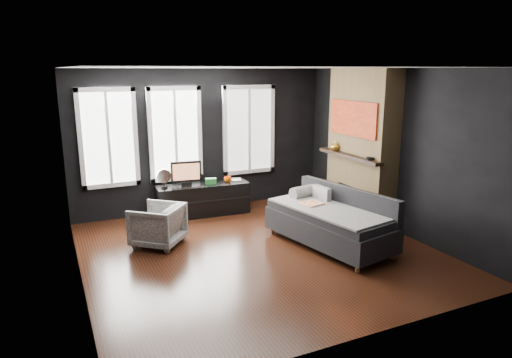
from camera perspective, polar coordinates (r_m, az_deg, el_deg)
name	(u,v)px	position (r m, az deg, el deg)	size (l,w,h in m)	color
floor	(258,251)	(6.97, 0.30, -9.03)	(5.00, 5.00, 0.00)	black
ceiling	(259,68)	(6.44, 0.33, 13.75)	(5.00, 5.00, 0.00)	white
wall_back	(203,140)	(8.86, -6.64, 4.85)	(5.00, 0.02, 2.70)	black
wall_left	(73,181)	(5.97, -21.91, -0.29)	(0.02, 5.00, 2.70)	black
wall_right	(394,151)	(7.95, 16.86, 3.36)	(0.02, 5.00, 2.70)	black
windows	(179,86)	(8.60, -9.64, 11.39)	(4.00, 0.16, 1.76)	white
fireplace	(362,147)	(8.28, 13.07, 3.97)	(0.70, 1.62, 2.70)	#93724C
sofa	(329,218)	(7.14, 9.16, -4.87)	(1.03, 2.06, 0.88)	black
stripe_pillow	(322,198)	(7.52, 8.20, -2.34)	(0.09, 0.38, 0.38)	gray
armchair	(158,223)	(7.25, -12.21, -5.41)	(0.70, 0.65, 0.72)	white
media_console	(203,199)	(8.66, -6.67, -2.50)	(1.72, 0.54, 0.59)	black
monitor	(186,172)	(8.50, -8.74, 0.93)	(0.57, 0.12, 0.51)	black
desk_fan	(164,178)	(8.36, -11.43, 0.10)	(0.26, 0.26, 0.36)	gray
mug	(228,179)	(8.67, -3.56, 0.05)	(0.14, 0.11, 0.14)	#E95202
book	(232,174)	(8.80, -3.05, 0.63)	(0.18, 0.02, 0.24)	#A99F88
storage_box	(211,181)	(8.55, -5.68, -0.27)	(0.20, 0.13, 0.11)	#28722E
mantel_vase	(335,146)	(8.49, 9.86, 4.11)	(0.17, 0.17, 0.17)	#C57928
mantel_clock	(370,159)	(7.72, 14.06, 2.50)	(0.13, 0.13, 0.04)	black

